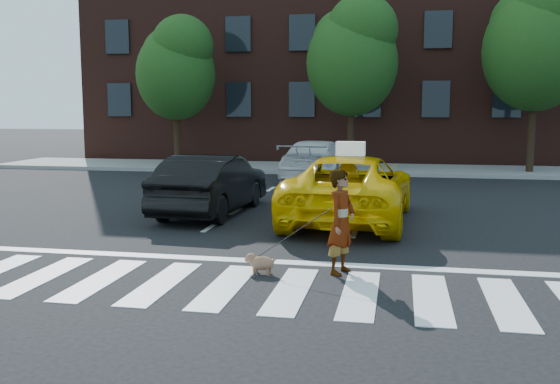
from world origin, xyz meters
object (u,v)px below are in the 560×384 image
Objects in this scene: tree_mid at (353,52)px; woman at (341,222)px; tree_right at (538,38)px; tree_left at (176,65)px; black_sedan at (212,184)px; white_suv at (318,160)px; taxi at (351,188)px; dog at (260,262)px.

tree_mid is 16.43m from woman.
tree_right is at bearing -0.00° from tree_mid.
tree_left is 1.43× the size of black_sedan.
black_sedan is at bearing 58.12° from woman.
tree_left is at bearing 180.00° from tree_mid.
taxi is at bearing 107.54° from white_suv.
tree_mid is 16.83m from dog.
woman is (0.22, -4.67, 0.06)m from taxi.
taxi is 8.38m from white_suv.
tree_right reaches higher than woman.
tree_right is 13.70× the size of dog.
tree_mid is 7.01m from tree_right.
dog is (-0.20, -16.17, -4.66)m from tree_mid.
woman is at bearing -86.09° from tree_mid.
tree_mid reaches higher than woman.
tree_mid is at bearing 25.62° from woman.
white_suv is at bearing -159.12° from tree_right.
tree_left reaches higher than dog.
black_sedan is 5.87m from dog.
tree_right reaches higher than tree_left.
black_sedan is (-9.63, -10.86, -4.52)m from tree_right.
woman is at bearing 95.73° from taxi.
black_sedan is 0.91× the size of white_suv.
woman is (1.09, -15.90, -4.01)m from tree_mid.
tree_left is 1.16× the size of taxi.
tree_left is 11.56× the size of dog.
taxi reaches higher than black_sedan.
white_suv is (-7.99, -3.05, -4.54)m from tree_right.
tree_left is at bearing -20.39° from white_suv.
woman reaches higher than black_sedan.
tree_right is 1.37× the size of taxi.
taxi is 3.32× the size of woman.
black_sedan reaches higher than white_suv.
tree_mid is 1.57× the size of black_sedan.
dog is at bearing 123.73° from woman.
tree_right is 18.41m from dog.
taxi is at bearing 89.46° from dog.
black_sedan is 6.26m from woman.
tree_left is 18.25m from dog.
white_suv is at bearing 30.91° from woman.
taxi is at bearing -118.66° from tree_right.
tree_mid is at bearing -100.27° from black_sedan.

